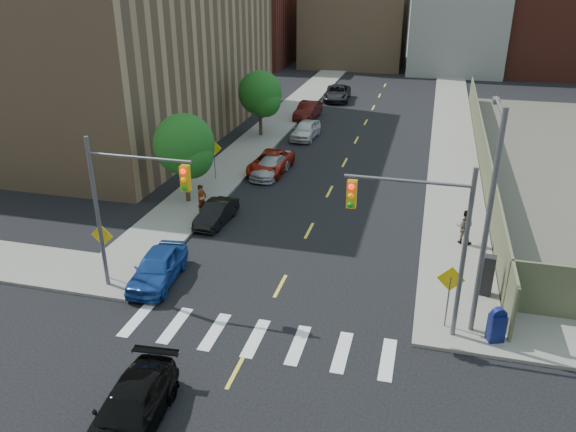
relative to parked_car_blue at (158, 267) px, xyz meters
The scene contains 29 objects.
ground 8.93m from the parked_car_blue, 51.84° to the right, with size 160.00×160.00×0.00m, color black.
sidewalk_nw 34.58m from the parked_car_blue, 93.73° to the left, with size 3.50×73.00×0.15m, color gray.
sidewalk_ne 36.96m from the parked_car_blue, 68.99° to the left, with size 3.50×73.00×0.15m, color gray.
fence_north 25.87m from the parked_car_blue, 54.28° to the left, with size 0.12×44.00×2.50m, color #585E42.
building_nw 29.22m from the parked_car_blue, 125.66° to the left, with size 22.00×30.00×16.00m, color #8C6B4C.
bg_bldg_west 65.34m from the parked_car_blue, 104.68° to the left, with size 14.00×18.00×12.00m, color #592319.
bg_bldg_midwest 65.35m from the parked_car_blue, 90.44° to the left, with size 14.00×16.00×15.00m, color #8C6B4C.
bg_bldg_center 64.57m from the parked_car_blue, 77.91° to the left, with size 12.00×16.00×10.00m, color gray.
bg_bldg_east 70.95m from the parked_car_blue, 67.07° to the left, with size 18.00×18.00×16.00m, color #592319.
signal_nw 3.94m from the parked_car_blue, 115.87° to the right, with size 4.59×0.30×7.00m.
signal_ne 12.13m from the parked_car_blue, ahead, with size 4.59×0.30×7.00m.
streetlight_ne 14.41m from the parked_car_blue, ahead, with size 0.25×3.70×9.00m.
warn_sign_nw 2.67m from the parked_car_blue, 167.74° to the right, with size 1.06×0.06×2.83m.
warn_sign_ne 12.77m from the parked_car_blue, ahead, with size 1.06×0.06×2.83m.
warn_sign_midwest 13.26m from the parked_car_blue, 100.03° to the left, with size 1.06×0.06×2.83m.
tree_west_near 9.78m from the parked_car_blue, 105.47° to the left, with size 3.66×3.64×5.52m.
tree_west_far 24.33m from the parked_car_blue, 95.95° to the left, with size 3.66×3.64×5.52m.
parked_car_blue is the anchor object (origin of this frame).
parked_car_black 6.69m from the parked_car_blue, 88.01° to the left, with size 1.29×3.70×1.22m, color black.
parked_car_red 15.71m from the parked_car_blue, 87.14° to the left, with size 2.31×5.01×1.39m, color maroon.
parked_car_silver 15.02m from the parked_car_blue, 86.34° to the left, with size 1.77×4.35×1.26m, color #9C9DA3.
parked_car_white 24.46m from the parked_car_blue, 86.95° to the left, with size 1.76×4.38×1.49m, color silver.
parked_car_maroon 31.01m from the parked_car_blue, 90.00° to the left, with size 1.64×4.69×1.55m, color #3E0F0C.
parked_car_grey 39.46m from the parked_car_blue, 88.11° to the left, with size 2.60×5.63×1.57m, color black.
black_sedan 8.97m from the parked_car_blue, 68.83° to the right, with size 1.92×4.73×1.37m, color black.
mailbox 14.58m from the parked_car_blue, ahead, with size 0.72×0.64×1.44m.
payphone 14.57m from the parked_car_blue, ahead, with size 0.55×0.45×1.85m, color black.
pedestrian_west 7.21m from the parked_car_blue, 96.37° to the left, with size 0.67×0.44×1.85m, color gray.
pedestrian_east 15.40m from the parked_car_blue, 28.27° to the left, with size 0.88×0.69×1.82m, color gray.
Camera 1 is at (5.84, -13.08, 13.27)m, focal length 35.00 mm.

